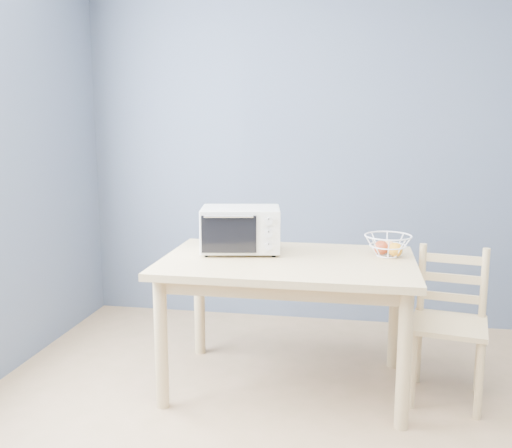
% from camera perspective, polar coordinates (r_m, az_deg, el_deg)
% --- Properties ---
extents(room, '(4.01, 4.51, 2.61)m').
position_cam_1_polar(room, '(2.01, 8.83, 4.27)').
color(room, tan).
rests_on(room, ground).
extents(dining_table, '(1.40, 0.90, 0.75)m').
position_cam_1_polar(dining_table, '(3.21, 3.17, -5.27)').
color(dining_table, '#DBBC83').
rests_on(dining_table, ground).
extents(toaster_oven, '(0.50, 0.40, 0.27)m').
position_cam_1_polar(toaster_oven, '(3.31, -1.86, -0.49)').
color(toaster_oven, white).
rests_on(toaster_oven, dining_table).
extents(fruit_basket, '(0.27, 0.27, 0.12)m').
position_cam_1_polar(fruit_basket, '(3.32, 13.06, -2.10)').
color(fruit_basket, white).
rests_on(fruit_basket, dining_table).
extents(dining_chair, '(0.45, 0.45, 0.83)m').
position_cam_1_polar(dining_chair, '(3.32, 18.75, -9.63)').
color(dining_chair, '#DBBC83').
rests_on(dining_chair, ground).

